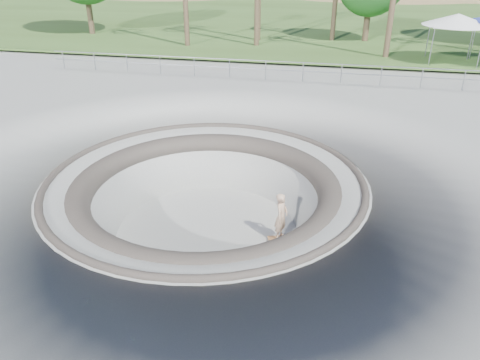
{
  "coord_description": "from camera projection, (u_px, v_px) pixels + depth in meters",
  "views": [
    {
      "loc": [
        3.86,
        -12.84,
        6.72
      ],
      "look_at": [
        1.06,
        0.37,
        -0.1
      ],
      "focal_mm": 35.0,
      "sensor_mm": 36.0,
      "label": 1
    }
  ],
  "objects": [
    {
      "name": "grass_strip",
      "position": [
        302.0,
        21.0,
        44.55
      ],
      "size": [
        180.0,
        36.0,
        0.12
      ],
      "color": "#385221",
      "rests_on": "ground"
    },
    {
      "name": "skater",
      "position": [
        281.0,
        216.0,
        14.87
      ],
      "size": [
        0.51,
        0.65,
        1.6
      ],
      "primitive_type": "imported",
      "rotation": [
        0.0,
        0.0,
        1.34
      ],
      "color": "tan",
      "rests_on": "skateboard"
    },
    {
      "name": "canopy_white",
      "position": [
        458.0,
        20.0,
        27.5
      ],
      "size": [
        5.59,
        5.59,
        2.83
      ],
      "color": "gray",
      "rests_on": "ground"
    },
    {
      "name": "skate_bowl",
      "position": [
        207.0,
        228.0,
        15.78
      ],
      "size": [
        14.0,
        14.0,
        4.1
      ],
      "color": "#9F9F9A",
      "rests_on": "ground"
    },
    {
      "name": "safety_railing",
      "position": [
        266.0,
        70.0,
        25.12
      ],
      "size": [
        25.0,
        0.06,
        1.03
      ],
      "color": "gray",
      "rests_on": "ground"
    },
    {
      "name": "distant_hills",
      "position": [
        340.0,
        51.0,
        67.34
      ],
      "size": [
        103.2,
        45.0,
        28.6
      ],
      "color": "brown",
      "rests_on": "ground"
    },
    {
      "name": "ground",
      "position": [
        205.0,
        179.0,
        14.96
      ],
      "size": [
        180.0,
        180.0,
        0.0
      ],
      "primitive_type": "plane",
      "color": "#9F9F9A",
      "rests_on": "ground"
    },
    {
      "name": "skateboard",
      "position": [
        280.0,
        238.0,
        15.24
      ],
      "size": [
        0.86,
        0.45,
        0.09
      ],
      "color": "olive",
      "rests_on": "ground"
    }
  ]
}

